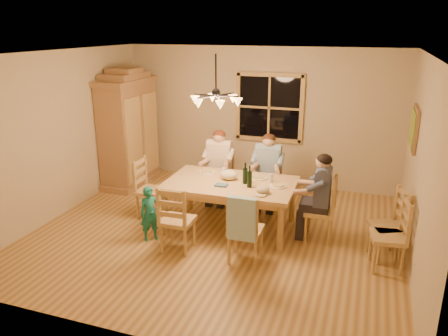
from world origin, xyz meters
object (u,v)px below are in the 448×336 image
at_px(adult_slate_man, 321,187).
at_px(wine_bottle_b, 250,177).
at_px(dining_table, 231,188).
at_px(chair_spare_back, 386,237).
at_px(chair_near_left, 178,230).
at_px(child, 150,214).
at_px(chair_end_right, 319,220).
at_px(adult_plaid_man, 268,162).
at_px(armoire, 129,132).
at_px(chair_near_right, 245,240).
at_px(chair_far_right, 267,191).
at_px(chair_end_left, 152,199).
at_px(chair_spare_front, 386,247).
at_px(chandelier, 216,99).
at_px(wine_bottle_a, 245,173).
at_px(chair_far_left, 219,186).
at_px(adult_woman, 219,158).

relative_size(adult_slate_man, wine_bottle_b, 2.65).
xyz_separation_m(dining_table, chair_spare_back, (2.32, -0.22, -0.36)).
bearing_deg(chair_near_left, dining_table, 62.10).
distance_m(dining_table, child, 1.29).
distance_m(chair_end_right, adult_plaid_man, 1.47).
bearing_deg(armoire, chair_near_right, -36.21).
height_order(chair_far_right, chair_end_left, same).
distance_m(chair_spare_front, chair_spare_back, 0.30).
relative_size(chandelier, wine_bottle_a, 2.33).
height_order(dining_table, adult_plaid_man, adult_plaid_man).
xyz_separation_m(chandelier, child, (-0.86, -0.52, -1.66)).
bearing_deg(chair_far_left, wine_bottle_a, 127.92).
bearing_deg(chair_near_left, wine_bottle_b, 44.27).
xyz_separation_m(chair_near_left, wine_bottle_a, (0.71, 0.96, 0.62)).
xyz_separation_m(adult_woman, adult_plaid_man, (0.88, 0.02, 0.00)).
bearing_deg(wine_bottle_b, chair_spare_back, -2.85).
bearing_deg(wine_bottle_a, adult_plaid_man, 81.76).
xyz_separation_m(dining_table, wine_bottle_b, (0.34, -0.12, 0.26)).
height_order(chair_near_right, wine_bottle_a, wine_bottle_a).
bearing_deg(wine_bottle_b, chair_far_left, 129.12).
bearing_deg(armoire, chair_end_left, -48.98).
height_order(chandelier, armoire, chandelier).
distance_m(chandelier, chair_near_left, 1.93).
xyz_separation_m(armoire, adult_woman, (2.04, -0.39, -0.22)).
bearing_deg(chair_far_left, armoire, -12.20).
bearing_deg(armoire, chair_far_right, -7.34).
distance_m(armoire, child, 2.71).
bearing_deg(wine_bottle_a, wine_bottle_b, -51.10).
bearing_deg(chair_far_right, chair_spare_front, 141.87).
relative_size(adult_woman, chair_spare_front, 0.88).
bearing_deg(adult_plaid_man, adult_woman, 0.00).
relative_size(dining_table, adult_woman, 2.30).
xyz_separation_m(chandelier, wine_bottle_a, (0.36, 0.29, -1.15)).
xyz_separation_m(chair_far_left, chair_end_left, (-0.86, -0.96, 0.00)).
bearing_deg(chair_spare_front, wine_bottle_a, 67.08).
bearing_deg(chair_far_left, chair_spare_back, 156.76).
distance_m(chandelier, chair_spare_back, 3.03).
relative_size(wine_bottle_a, child, 0.39).
height_order(adult_plaid_man, chair_spare_back, adult_plaid_man).
relative_size(armoire, wine_bottle_a, 6.97).
relative_size(chair_near_right, adult_woman, 1.13).
bearing_deg(dining_table, chandelier, -115.08).
xyz_separation_m(chandelier, chair_spare_front, (2.45, -0.24, -1.77)).
height_order(chair_near_left, chair_near_right, same).
height_order(dining_table, chair_near_left, chair_near_left).
bearing_deg(adult_woman, dining_table, 117.90).
relative_size(chair_end_right, adult_plaid_man, 1.13).
relative_size(wine_bottle_a, chair_spare_front, 0.33).
distance_m(dining_table, wine_bottle_b, 0.44).
relative_size(adult_slate_man, chair_spare_front, 0.88).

